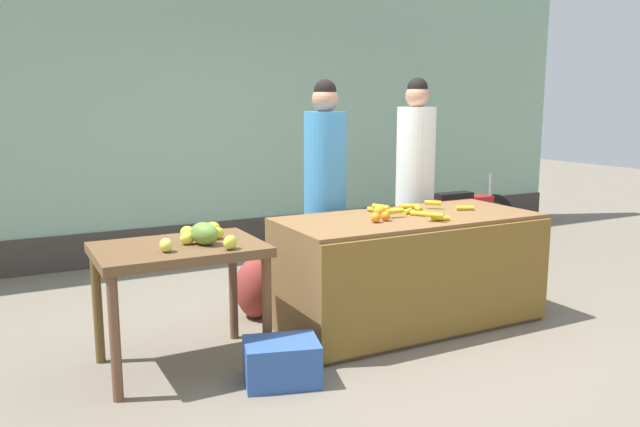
{
  "coord_description": "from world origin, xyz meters",
  "views": [
    {
      "loc": [
        -2.38,
        -3.79,
        1.67
      ],
      "look_at": [
        -0.31,
        0.15,
        0.88
      ],
      "focal_mm": 35.59,
      "sensor_mm": 36.0,
      "label": 1
    }
  ],
  "objects_px": {
    "parked_motorcycle": "(459,220)",
    "vendor_woman_blue_shirt": "(325,194)",
    "produce_sack": "(255,288)",
    "produce_crate": "(282,362)",
    "vendor_woman_white_shirt": "(415,184)"
  },
  "relations": [
    {
      "from": "produce_sack",
      "to": "vendor_woman_white_shirt",
      "type": "bearing_deg",
      "value": 4.25
    },
    {
      "from": "vendor_woman_white_shirt",
      "to": "parked_motorcycle",
      "type": "height_order",
      "value": "vendor_woman_white_shirt"
    },
    {
      "from": "vendor_woman_blue_shirt",
      "to": "produce_crate",
      "type": "distance_m",
      "value": 1.71
    },
    {
      "from": "vendor_woman_blue_shirt",
      "to": "produce_sack",
      "type": "distance_m",
      "value": 0.94
    },
    {
      "from": "vendor_woman_white_shirt",
      "to": "produce_crate",
      "type": "height_order",
      "value": "vendor_woman_white_shirt"
    },
    {
      "from": "vendor_woman_white_shirt",
      "to": "produce_sack",
      "type": "bearing_deg",
      "value": -175.75
    },
    {
      "from": "vendor_woman_blue_shirt",
      "to": "parked_motorcycle",
      "type": "distance_m",
      "value": 2.28
    },
    {
      "from": "parked_motorcycle",
      "to": "produce_crate",
      "type": "relative_size",
      "value": 3.64
    },
    {
      "from": "produce_sack",
      "to": "parked_motorcycle",
      "type": "bearing_deg",
      "value": 17.02
    },
    {
      "from": "vendor_woman_blue_shirt",
      "to": "produce_sack",
      "type": "bearing_deg",
      "value": -176.8
    },
    {
      "from": "vendor_woman_blue_shirt",
      "to": "produce_crate",
      "type": "height_order",
      "value": "vendor_woman_blue_shirt"
    },
    {
      "from": "vendor_woman_blue_shirt",
      "to": "produce_sack",
      "type": "height_order",
      "value": "vendor_woman_blue_shirt"
    },
    {
      "from": "parked_motorcycle",
      "to": "vendor_woman_blue_shirt",
      "type": "bearing_deg",
      "value": -159.06
    },
    {
      "from": "vendor_woman_white_shirt",
      "to": "produce_sack",
      "type": "relative_size",
      "value": 4.01
    },
    {
      "from": "vendor_woman_white_shirt",
      "to": "produce_crate",
      "type": "bearing_deg",
      "value": -145.83
    }
  ]
}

